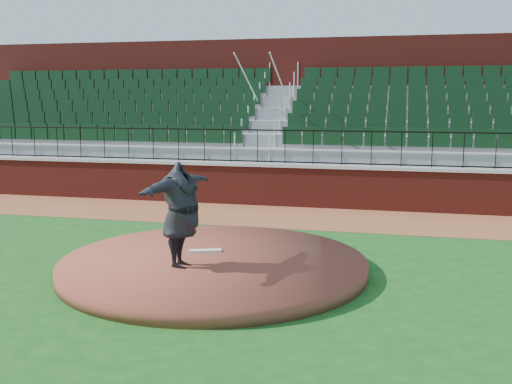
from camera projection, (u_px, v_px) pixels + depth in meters
ground at (238, 271)px, 11.38m from camera, size 90.00×90.00×0.00m
warning_track at (289, 216)px, 16.56m from camera, size 34.00×3.20×0.01m
field_wall at (299, 187)px, 18.01m from camera, size 34.00×0.35×1.20m
wall_cap at (299, 166)px, 17.90m from camera, size 34.00×0.45×0.10m
wall_railing at (299, 147)px, 17.82m from camera, size 34.00×0.05×1.00m
seating_stands at (312, 126)px, 20.35m from camera, size 34.00×5.10×4.60m
concourse_wall at (323, 111)px, 22.97m from camera, size 34.00×0.50×5.50m
pitchers_mound at (214, 265)px, 11.37m from camera, size 5.82×5.82×0.25m
pitching_rubber at (205, 251)px, 11.84m from camera, size 0.64×0.36×0.04m
pitcher at (181, 215)px, 10.66m from camera, size 0.95×2.42×1.91m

